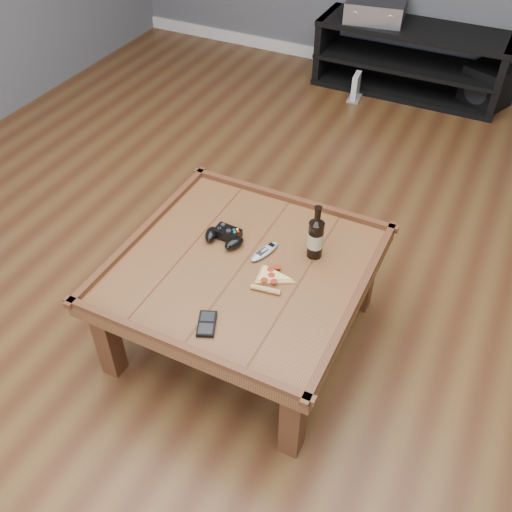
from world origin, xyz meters
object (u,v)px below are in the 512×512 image
at_px(smartphone, 207,324).
at_px(game_console, 356,88).
at_px(pizza_slice, 271,278).
at_px(subwoofer, 488,86).
at_px(beer_bottle, 316,237).
at_px(game_controller, 225,236).
at_px(coffee_table, 243,275).
at_px(remote_control, 265,252).
at_px(media_console, 410,60).
at_px(av_receiver, 376,10).

relative_size(smartphone, game_console, 0.68).
xyz_separation_m(pizza_slice, subwoofer, (0.45, 2.82, -0.31)).
bearing_deg(beer_bottle, smartphone, -111.56).
bearing_deg(game_console, subwoofer, 15.24).
bearing_deg(game_console, game_controller, -91.71).
height_order(coffee_table, remote_control, coffee_table).
height_order(media_console, av_receiver, av_receiver).
bearing_deg(smartphone, remote_control, 64.58).
distance_m(remote_control, subwoofer, 2.76).
height_order(coffee_table, av_receiver, av_receiver).
height_order(coffee_table, pizza_slice, coffee_table).
relative_size(pizza_slice, smartphone, 1.69).
relative_size(pizza_slice, av_receiver, 0.50).
xyz_separation_m(beer_bottle, pizza_slice, (-0.10, -0.21, -0.09)).
xyz_separation_m(pizza_slice, game_console, (-0.45, 2.48, -0.37)).
bearing_deg(remote_control, smartphone, -75.93).
bearing_deg(smartphone, beer_bottle, 45.65).
relative_size(beer_bottle, game_console, 1.26).
height_order(media_console, game_controller, game_controller).
xyz_separation_m(media_console, remote_control, (0.05, -2.65, 0.22)).
bearing_deg(beer_bottle, subwoofer, 82.37).
bearing_deg(pizza_slice, subwoofer, 72.39).
distance_m(smartphone, subwoofer, 3.20).
xyz_separation_m(pizza_slice, av_receiver, (-0.45, 2.77, 0.12)).
height_order(media_console, game_console, media_console).
relative_size(smartphone, av_receiver, 0.29).
distance_m(smartphone, av_receiver, 3.12).
xyz_separation_m(pizza_slice, smartphone, (-0.11, -0.32, 0.00)).
xyz_separation_m(remote_control, subwoofer, (0.54, 2.69, -0.31)).
xyz_separation_m(coffee_table, beer_bottle, (0.24, 0.18, 0.16)).
xyz_separation_m(coffee_table, game_console, (-0.31, 2.45, -0.30)).
distance_m(remote_control, game_console, 2.40).
distance_m(game_controller, subwoofer, 2.81).
bearing_deg(subwoofer, beer_bottle, -73.58).
bearing_deg(beer_bottle, game_console, 103.58).
xyz_separation_m(media_console, subwoofer, (0.59, 0.04, -0.10)).
relative_size(game_controller, av_receiver, 0.43).
distance_m(coffee_table, beer_bottle, 0.34).
relative_size(coffee_table, av_receiver, 2.22).
relative_size(game_controller, smartphone, 1.46).
bearing_deg(beer_bottle, game_controller, -167.42).
distance_m(smartphone, remote_control, 0.45).
bearing_deg(pizza_slice, coffee_table, 159.29).
relative_size(remote_control, game_console, 0.83).
xyz_separation_m(beer_bottle, av_receiver, (-0.55, 2.56, 0.02)).
relative_size(smartphone, remote_control, 0.82).
distance_m(remote_control, av_receiver, 2.67).
xyz_separation_m(beer_bottle, remote_control, (-0.19, -0.08, -0.09)).
bearing_deg(game_console, coffee_table, -88.67).
xyz_separation_m(media_console, av_receiver, (-0.31, -0.01, 0.33)).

